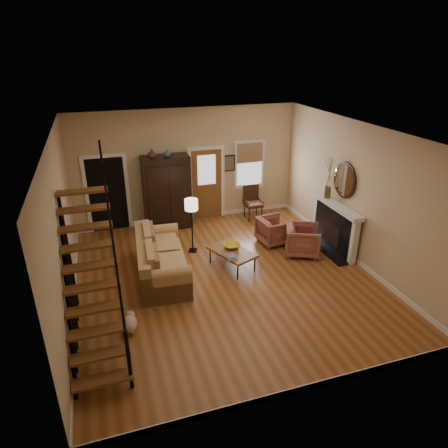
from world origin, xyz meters
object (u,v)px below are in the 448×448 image
object	(u,v)px
sofa	(161,258)
armchair_left	(302,240)
coffee_table	(232,259)
armchair_right	(274,231)
armoire	(167,193)
side_chair	(253,203)
floor_lamp	(192,226)

from	to	relation	value
sofa	armchair_left	distance (m)	3.55
coffee_table	armchair_right	bearing A→B (deg)	30.64
armoire	coffee_table	distance (m)	3.05
coffee_table	armchair_left	distance (m)	1.91
armoire	armchair_left	distance (m)	3.99
coffee_table	side_chair	bearing A→B (deg)	58.76
armoire	armchair_left	world-z (taller)	armoire
side_chair	coffee_table	bearing A→B (deg)	-121.24
armchair_right	side_chair	xyz separation A→B (m)	(0.08, 1.68, 0.16)
armoire	armchair_left	xyz separation A→B (m)	(2.90, -2.66, -0.67)
sofa	armchair_right	world-z (taller)	sofa
armoire	armchair_right	distance (m)	3.19
armoire	coffee_table	bearing A→B (deg)	-70.11
sofa	floor_lamp	size ratio (longest dim) A/B	1.70
armoire	floor_lamp	world-z (taller)	armoire
sofa	side_chair	distance (m)	4.01
sofa	armchair_left	world-z (taller)	sofa
sofa	side_chair	world-z (taller)	side_chair
floor_lamp	side_chair	size ratio (longest dim) A/B	1.39
coffee_table	armchair_left	size ratio (longest dim) A/B	1.38
sofa	armchair_left	xyz separation A→B (m)	(3.55, -0.04, -0.07)
armoire	floor_lamp	size ratio (longest dim) A/B	1.48
coffee_table	side_chair	distance (m)	3.01
sofa	armoire	bearing A→B (deg)	80.54
armoire	side_chair	distance (m)	2.61
armchair_right	sofa	bearing A→B (deg)	97.46
coffee_table	armchair_right	xyz separation A→B (m)	(1.48, 0.87, 0.13)
floor_lamp	sofa	bearing A→B (deg)	-135.51
armchair_left	side_chair	bearing A→B (deg)	32.93
armchair_left	sofa	bearing A→B (deg)	114.17
armoire	floor_lamp	bearing A→B (deg)	-79.89
coffee_table	floor_lamp	distance (m)	1.37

